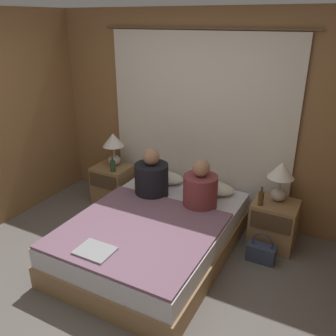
# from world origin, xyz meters

# --- Properties ---
(ground_plane) EXTENTS (16.00, 16.00, 0.00)m
(ground_plane) POSITION_xyz_m (0.00, 0.00, 0.00)
(ground_plane) COLOR #66605B
(wall_back) EXTENTS (4.08, 0.06, 2.50)m
(wall_back) POSITION_xyz_m (0.00, 1.87, 1.25)
(wall_back) COLOR olive
(wall_back) RESTS_ON ground_plane
(curtain_panel) EXTENTS (2.55, 0.02, 2.28)m
(curtain_panel) POSITION_xyz_m (0.00, 1.81, 1.14)
(curtain_panel) COLOR silver
(curtain_panel) RESTS_ON ground_plane
(bed) EXTENTS (1.51, 2.07, 0.44)m
(bed) POSITION_xyz_m (0.00, 0.72, 0.22)
(bed) COLOR #99754C
(bed) RESTS_ON ground_plane
(nightstand_left) EXTENTS (0.48, 0.43, 0.53)m
(nightstand_left) POSITION_xyz_m (-1.09, 1.47, 0.26)
(nightstand_left) COLOR #937047
(nightstand_left) RESTS_ON ground_plane
(nightstand_right) EXTENTS (0.48, 0.43, 0.53)m
(nightstand_right) POSITION_xyz_m (1.09, 1.47, 0.26)
(nightstand_right) COLOR #937047
(nightstand_right) RESTS_ON ground_plane
(lamp_left) EXTENTS (0.28, 0.28, 0.45)m
(lamp_left) POSITION_xyz_m (-1.09, 1.54, 0.82)
(lamp_left) COLOR #B2A899
(lamp_left) RESTS_ON nightstand_left
(lamp_right) EXTENTS (0.28, 0.28, 0.45)m
(lamp_right) POSITION_xyz_m (1.09, 1.54, 0.82)
(lamp_right) COLOR #B2A899
(lamp_right) RESTS_ON nightstand_right
(pillow_left) EXTENTS (0.52, 0.32, 0.12)m
(pillow_left) POSITION_xyz_m (-0.33, 1.56, 0.50)
(pillow_left) COLOR silver
(pillow_left) RESTS_ON bed
(pillow_right) EXTENTS (0.52, 0.32, 0.12)m
(pillow_right) POSITION_xyz_m (0.33, 1.56, 0.50)
(pillow_right) COLOR silver
(pillow_right) RESTS_ON bed
(blanket_on_bed) EXTENTS (1.45, 1.42, 0.03)m
(blanket_on_bed) POSITION_xyz_m (0.00, 0.42, 0.45)
(blanket_on_bed) COLOR slate
(blanket_on_bed) RESTS_ON bed
(person_left_in_bed) EXTENTS (0.39, 0.39, 0.58)m
(person_left_in_bed) POSITION_xyz_m (-0.29, 1.17, 0.66)
(person_left_in_bed) COLOR black
(person_left_in_bed) RESTS_ON bed
(person_right_in_bed) EXTENTS (0.38, 0.38, 0.56)m
(person_right_in_bed) POSITION_xyz_m (0.33, 1.17, 0.65)
(person_right_in_bed) COLOR brown
(person_right_in_bed) RESTS_ON bed
(beer_bottle_on_left_stand) EXTENTS (0.07, 0.07, 0.21)m
(beer_bottle_on_left_stand) POSITION_xyz_m (-0.98, 1.35, 0.61)
(beer_bottle_on_left_stand) COLOR #2D4C28
(beer_bottle_on_left_stand) RESTS_ON nightstand_left
(beer_bottle_on_right_stand) EXTENTS (0.06, 0.06, 0.21)m
(beer_bottle_on_right_stand) POSITION_xyz_m (0.95, 1.35, 0.61)
(beer_bottle_on_right_stand) COLOR #513819
(beer_bottle_on_right_stand) RESTS_ON nightstand_right
(laptop_on_bed) EXTENTS (0.33, 0.26, 0.02)m
(laptop_on_bed) POSITION_xyz_m (-0.15, -0.08, 0.48)
(laptop_on_bed) COLOR #9EA0A5
(laptop_on_bed) RESTS_ON blanket_on_bed
(handbag_on_floor) EXTENTS (0.29, 0.15, 0.34)m
(handbag_on_floor) POSITION_xyz_m (1.06, 1.11, 0.10)
(handbag_on_floor) COLOR #333D56
(handbag_on_floor) RESTS_ON ground_plane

